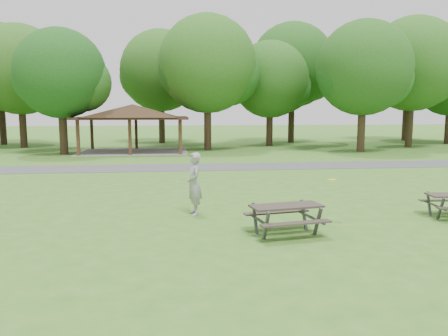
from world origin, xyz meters
TOP-DOWN VIEW (x-y plane):
  - ground at (0.00, 0.00)m, footprint 160.00×160.00m
  - asphalt_path at (0.00, 14.00)m, footprint 120.00×3.20m
  - pavilion at (-4.00, 24.00)m, footprint 8.60×7.01m
  - tree_row_c at (-13.90, 29.03)m, footprint 8.19×7.80m
  - tree_row_d at (-8.92, 22.53)m, footprint 6.93×6.60m
  - tree_row_e at (2.10, 25.03)m, footprint 8.40×8.00m
  - tree_row_f at (8.09, 28.53)m, footprint 7.35×7.00m
  - tree_row_g at (14.09, 22.03)m, footprint 7.77×7.40m
  - tree_row_h at (20.10, 25.53)m, footprint 8.61×8.20m
  - tree_deep_a at (-16.90, 32.53)m, footprint 8.40×8.00m
  - tree_deep_b at (-1.90, 33.03)m, footprint 8.40×8.00m
  - tree_deep_c at (11.10, 32.03)m, footprint 8.82×8.40m
  - tree_deep_d at (24.10, 33.53)m, footprint 8.40×8.00m
  - picnic_table_middle at (2.24, 0.00)m, footprint 2.17×1.86m
  - frisbee_in_flight at (4.01, 1.35)m, footprint 0.31×0.31m
  - frisbee_thrower at (-0.13, 2.50)m, footprint 0.60×0.80m

SIDE VIEW (x-z plane):
  - ground at x=0.00m, z-range 0.00..0.00m
  - asphalt_path at x=0.00m, z-range 0.00..0.02m
  - picnic_table_middle at x=2.24m, z-range 0.20..1.04m
  - frisbee_thrower at x=-0.13m, z-range 0.00..2.01m
  - frisbee_in_flight at x=4.01m, z-range 1.24..1.26m
  - pavilion at x=-4.00m, z-range 1.18..4.94m
  - tree_row_d at x=-8.92m, z-range 1.13..10.41m
  - tree_row_f at x=8.09m, z-range 1.06..10.62m
  - tree_row_g at x=14.09m, z-range 1.20..11.46m
  - tree_row_c at x=-13.90m, z-range 1.20..11.87m
  - tree_row_e at x=2.10m, z-range 1.27..12.29m
  - tree_deep_b at x=-1.90m, z-range 1.32..12.45m
  - tree_row_h at x=20.10m, z-range 1.34..12.71m
  - tree_deep_d at x=24.10m, z-range 1.39..12.66m
  - tree_deep_a at x=-16.90m, z-range 1.44..12.82m
  - tree_deep_c at x=11.10m, z-range 1.49..13.39m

